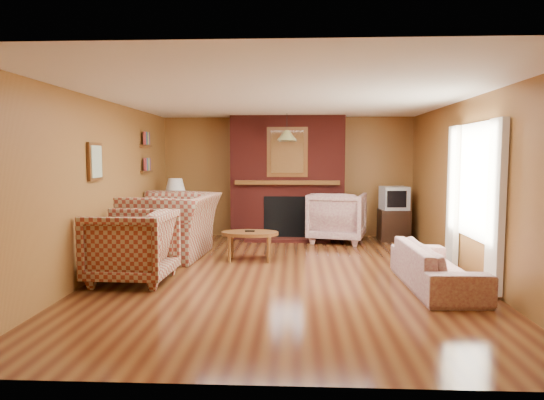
# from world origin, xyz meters

# --- Properties ---
(floor) EXTENTS (6.50, 6.50, 0.00)m
(floor) POSITION_xyz_m (0.00, 0.00, 0.00)
(floor) COLOR #48200F
(floor) RESTS_ON ground
(ceiling) EXTENTS (6.50, 6.50, 0.00)m
(ceiling) POSITION_xyz_m (0.00, 0.00, 2.40)
(ceiling) COLOR white
(ceiling) RESTS_ON wall_back
(wall_back) EXTENTS (6.50, 0.00, 6.50)m
(wall_back) POSITION_xyz_m (0.00, 3.25, 1.20)
(wall_back) COLOR #8F5E2C
(wall_back) RESTS_ON floor
(wall_front) EXTENTS (6.50, 0.00, 6.50)m
(wall_front) POSITION_xyz_m (0.00, -3.25, 1.20)
(wall_front) COLOR #8F5E2C
(wall_front) RESTS_ON floor
(wall_left) EXTENTS (0.00, 6.50, 6.50)m
(wall_left) POSITION_xyz_m (-2.50, 0.00, 1.20)
(wall_left) COLOR #8F5E2C
(wall_left) RESTS_ON floor
(wall_right) EXTENTS (0.00, 6.50, 6.50)m
(wall_right) POSITION_xyz_m (2.50, 0.00, 1.20)
(wall_right) COLOR #8F5E2C
(wall_right) RESTS_ON floor
(fireplace) EXTENTS (2.20, 0.82, 2.40)m
(fireplace) POSITION_xyz_m (0.00, 2.98, 1.18)
(fireplace) COLOR #571813
(fireplace) RESTS_ON floor
(window_right) EXTENTS (0.10, 1.85, 2.00)m
(window_right) POSITION_xyz_m (2.45, -0.20, 1.13)
(window_right) COLOR beige
(window_right) RESTS_ON wall_right
(bookshelf) EXTENTS (0.09, 0.55, 0.71)m
(bookshelf) POSITION_xyz_m (-2.44, 1.90, 1.67)
(bookshelf) COLOR brown
(bookshelf) RESTS_ON wall_left
(botanical_print) EXTENTS (0.05, 0.40, 0.50)m
(botanical_print) POSITION_xyz_m (-2.47, -0.30, 1.55)
(botanical_print) COLOR brown
(botanical_print) RESTS_ON wall_left
(pendant_light) EXTENTS (0.36, 0.36, 0.48)m
(pendant_light) POSITION_xyz_m (0.00, 2.30, 2.00)
(pendant_light) COLOR black
(pendant_light) RESTS_ON ceiling
(plaid_loveseat) EXTENTS (1.48, 1.66, 1.02)m
(plaid_loveseat) POSITION_xyz_m (-1.85, 1.11, 0.51)
(plaid_loveseat) COLOR maroon
(plaid_loveseat) RESTS_ON floor
(plaid_armchair) EXTENTS (1.06, 1.03, 0.93)m
(plaid_armchair) POSITION_xyz_m (-1.95, -0.49, 0.47)
(plaid_armchair) COLOR maroon
(plaid_armchair) RESTS_ON floor
(floral_sofa) EXTENTS (0.77, 1.85, 0.53)m
(floral_sofa) POSITION_xyz_m (1.90, -0.58, 0.27)
(floral_sofa) COLOR beige
(floral_sofa) RESTS_ON floor
(floral_armchair) EXTENTS (1.23, 1.25, 0.95)m
(floral_armchair) POSITION_xyz_m (0.95, 2.64, 0.47)
(floral_armchair) COLOR beige
(floral_armchair) RESTS_ON floor
(coffee_table) EXTENTS (0.89, 0.55, 0.47)m
(coffee_table) POSITION_xyz_m (-0.55, 0.88, 0.40)
(coffee_table) COLOR brown
(coffee_table) RESTS_ON floor
(side_table) EXTENTS (0.46, 0.46, 0.56)m
(side_table) POSITION_xyz_m (-2.10, 2.45, 0.28)
(side_table) COLOR brown
(side_table) RESTS_ON floor
(table_lamp) EXTENTS (0.39, 0.39, 0.64)m
(table_lamp) POSITION_xyz_m (-2.10, 2.45, 0.92)
(table_lamp) COLOR silver
(table_lamp) RESTS_ON side_table
(tv_stand) EXTENTS (0.56, 0.51, 0.60)m
(tv_stand) POSITION_xyz_m (2.05, 2.80, 0.30)
(tv_stand) COLOR black
(tv_stand) RESTS_ON floor
(crt_tv) EXTENTS (0.53, 0.53, 0.44)m
(crt_tv) POSITION_xyz_m (2.05, 2.79, 0.82)
(crt_tv) COLOR #B0B3B9
(crt_tv) RESTS_ON tv_stand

